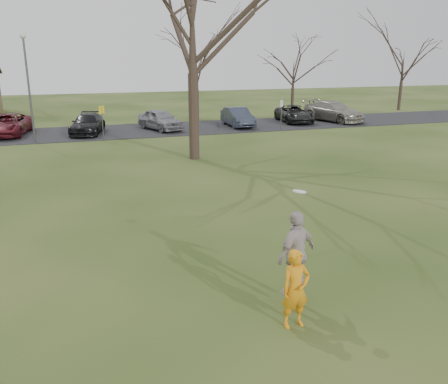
{
  "coord_description": "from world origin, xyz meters",
  "views": [
    {
      "loc": [
        -3.71,
        -7.43,
        5.05
      ],
      "look_at": [
        0.0,
        4.0,
        1.5
      ],
      "focal_mm": 37.25,
      "sensor_mm": 36.0,
      "label": 1
    }
  ],
  "objects": [
    {
      "name": "big_tree",
      "position": [
        2.0,
        15.0,
        7.0
      ],
      "size": [
        9.0,
        9.0,
        14.0
      ],
      "primitive_type": null,
      "color": "#352821",
      "rests_on": "ground"
    },
    {
      "name": "sign_yellow",
      "position": [
        -2.0,
        22.0,
        1.45
      ],
      "size": [
        0.35,
        0.35,
        2.08
      ],
      "color": "#47474C",
      "rests_on": "ground"
    },
    {
      "name": "car_2",
      "position": [
        -7.76,
        25.43,
        0.73
      ],
      "size": [
        3.02,
        5.23,
        1.37
      ],
      "primitive_type": "imported",
      "rotation": [
        0.0,
        0.0,
        -0.16
      ],
      "color": "#54131C",
      "rests_on": "parking_strip"
    },
    {
      "name": "car_6",
      "position": [
        12.67,
        25.31,
        0.68
      ],
      "size": [
        2.7,
        4.83,
        1.28
      ],
      "primitive_type": "imported",
      "rotation": [
        0.0,
        0.0,
        -0.13
      ],
      "color": "black",
      "rests_on": "parking_strip"
    },
    {
      "name": "car_7",
      "position": [
        15.83,
        24.88,
        0.81
      ],
      "size": [
        3.64,
        5.69,
        1.54
      ],
      "primitive_type": "imported",
      "rotation": [
        0.0,
        0.0,
        0.3
      ],
      "color": "gray",
      "rests_on": "parking_strip"
    },
    {
      "name": "small_tree_row",
      "position": [
        4.38,
        30.06,
        3.89
      ],
      "size": [
        55.0,
        5.9,
        8.5
      ],
      "color": "#352821",
      "rests_on": "ground"
    },
    {
      "name": "car_3",
      "position": [
        -2.81,
        24.53,
        0.68
      ],
      "size": [
        2.76,
        4.72,
        1.28
      ],
      "primitive_type": "imported",
      "rotation": [
        0.0,
        0.0,
        -0.23
      ],
      "color": "black",
      "rests_on": "parking_strip"
    },
    {
      "name": "ground",
      "position": [
        0.0,
        0.0,
        0.0
      ],
      "size": [
        120.0,
        120.0,
        0.0
      ],
      "primitive_type": "plane",
      "color": "#1E380F",
      "rests_on": "ground"
    },
    {
      "name": "lamp_post",
      "position": [
        -6.0,
        22.5,
        3.97
      ],
      "size": [
        0.34,
        0.34,
        6.27
      ],
      "color": "#47474C",
      "rests_on": "ground"
    },
    {
      "name": "parking_strip",
      "position": [
        0.0,
        25.0,
        0.02
      ],
      "size": [
        62.0,
        6.5,
        0.04
      ],
      "primitive_type": "cube",
      "color": "black",
      "rests_on": "ground"
    },
    {
      "name": "car_5",
      "position": [
        7.74,
        24.59,
        0.72
      ],
      "size": [
        1.46,
        4.11,
        1.35
      ],
      "primitive_type": "imported",
      "rotation": [
        0.0,
        0.0,
        -0.01
      ],
      "color": "#2C3343",
      "rests_on": "parking_strip"
    },
    {
      "name": "car_4",
      "position": [
        2.06,
        24.71,
        0.74
      ],
      "size": [
        2.97,
        4.46,
        1.41
      ],
      "primitive_type": "imported",
      "rotation": [
        0.0,
        0.0,
        0.35
      ],
      "color": "gray",
      "rests_on": "parking_strip"
    },
    {
      "name": "player_defender",
      "position": [
        0.03,
        -0.31,
        0.79
      ],
      "size": [
        0.59,
        0.39,
        1.57
      ],
      "primitive_type": "imported",
      "rotation": [
        0.0,
        0.0,
        0.03
      ],
      "color": "orange",
      "rests_on": "ground"
    },
    {
      "name": "sign_white",
      "position": [
        10.0,
        22.0,
        1.45
      ],
      "size": [
        0.35,
        0.35,
        2.08
      ],
      "color": "#47474C",
      "rests_on": "ground"
    },
    {
      "name": "catching_play",
      "position": [
        0.38,
        0.4,
        1.17
      ],
      "size": [
        1.16,
        0.86,
        2.29
      ],
      "color": "#BAABA7",
      "rests_on": "ground"
    }
  ]
}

